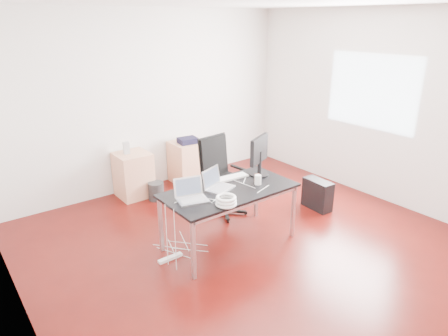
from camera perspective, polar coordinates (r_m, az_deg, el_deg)
room_shell at (r=4.50m, az=4.61°, el=4.76°), size 5.00×5.00×5.00m
desk at (r=4.75m, az=0.78°, el=-3.62°), size 1.60×0.80×0.73m
office_chair at (r=5.60m, az=-0.47°, el=-0.58°), size 0.53×0.55×1.08m
filing_cabinet_left at (r=6.36m, az=-12.80°, el=-0.95°), size 0.50×0.50×0.70m
filing_cabinet_right at (r=6.79m, az=-5.28°, el=0.87°), size 0.50×0.50×0.70m
pc_tower at (r=5.99m, az=13.19°, el=-3.69°), size 0.23×0.46×0.44m
wastebasket at (r=6.23m, az=-9.67°, el=-3.27°), size 0.28×0.28×0.28m
power_strip at (r=4.79m, az=-7.69°, el=-12.62°), size 0.30×0.06×0.04m
laptop_left at (r=4.46m, az=-4.72°, el=-3.81°), size 0.38×0.33×0.23m
laptop_right at (r=4.73m, az=-1.01°, el=-2.28°), size 0.40×0.35×0.23m
monitor at (r=5.09m, az=5.05°, el=2.05°), size 0.43×0.26×0.51m
keyboard at (r=5.04m, az=1.07°, el=-1.35°), size 0.45×0.18×0.02m
cup_white at (r=4.86m, az=4.87°, el=-1.69°), size 0.09×0.09×0.12m
cup_brown at (r=4.93m, az=4.78°, el=-1.47°), size 0.08×0.08×0.10m
cable_coil at (r=4.31m, az=0.30°, el=-4.69°), size 0.24×0.24×0.11m
power_adapter at (r=4.45m, az=0.80°, el=-4.43°), size 0.08×0.08×0.03m
speaker at (r=6.22m, az=-13.78°, el=2.80°), size 0.10×0.10×0.18m
navy_garment at (r=6.61m, az=-5.20°, el=3.94°), size 0.33×0.28×0.09m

